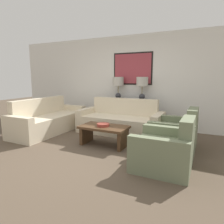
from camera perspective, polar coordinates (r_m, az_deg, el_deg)
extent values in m
plane|color=brown|center=(4.01, -6.80, -11.46)|extent=(20.00, 20.00, 0.00)
cube|color=silver|center=(5.99, 6.01, 8.58)|extent=(8.17, 0.10, 2.65)
cube|color=black|center=(5.94, 5.89, 12.19)|extent=(1.18, 0.01, 0.92)
cube|color=#9E3842|center=(5.93, 5.87, 12.19)|extent=(1.10, 0.02, 0.84)
cube|color=black|center=(5.84, 5.00, -0.51)|extent=(1.24, 0.35, 0.81)
cylinder|color=#333338|center=(5.92, 1.77, 3.74)|extent=(0.14, 0.14, 0.02)
sphere|color=#333338|center=(5.91, 1.77, 4.68)|extent=(0.17, 0.17, 0.17)
cylinder|color=#8C7A51|center=(5.90, 1.78, 6.53)|extent=(0.02, 0.02, 0.21)
cylinder|color=#B2ADA3|center=(5.89, 1.79, 8.77)|extent=(0.32, 0.32, 0.25)
cylinder|color=#333338|center=(5.67, 8.50, 3.36)|extent=(0.14, 0.14, 0.02)
sphere|color=#333338|center=(5.66, 8.53, 4.34)|extent=(0.17, 0.17, 0.17)
cylinder|color=#8C7A51|center=(5.64, 8.58, 6.27)|extent=(0.02, 0.02, 0.21)
cylinder|color=#B2ADA3|center=(5.63, 8.64, 8.62)|extent=(0.32, 0.32, 0.25)
cube|color=beige|center=(5.15, 1.77, -3.92)|extent=(1.83, 0.69, 0.45)
cube|color=beige|center=(5.50, 3.62, -0.70)|extent=(1.83, 0.18, 0.89)
cube|color=beige|center=(5.69, -7.15, -1.94)|extent=(0.18, 0.87, 0.60)
cube|color=beige|center=(4.91, 13.01, -4.00)|extent=(0.18, 0.87, 0.60)
cube|color=beige|center=(5.58, -16.59, -3.25)|extent=(0.69, 1.83, 0.45)
cube|color=beige|center=(5.84, -19.85, -0.65)|extent=(0.18, 1.83, 0.89)
cube|color=beige|center=(4.97, -25.25, -4.56)|extent=(0.87, 0.18, 0.60)
cube|color=beige|center=(6.38, -11.16, -0.75)|extent=(0.87, 0.18, 0.60)
cube|color=#4C331E|center=(4.29, -2.30, -4.35)|extent=(1.03, 0.58, 0.05)
cube|color=#4C331E|center=(4.56, -7.28, -6.32)|extent=(0.07, 0.46, 0.38)
cube|color=#4C331E|center=(4.16, 3.22, -7.86)|extent=(0.07, 0.46, 0.38)
cylinder|color=#93382D|center=(4.25, -2.55, -3.69)|extent=(0.27, 0.27, 0.06)
cube|color=#707A5B|center=(4.42, 15.92, -6.75)|extent=(0.71, 0.64, 0.44)
cube|color=#707A5B|center=(4.32, 21.88, -4.64)|extent=(0.18, 0.64, 0.85)
cube|color=#707A5B|center=(4.76, 17.86, -4.67)|extent=(0.89, 0.14, 0.60)
cube|color=#707A5B|center=(4.02, 16.26, -7.27)|extent=(0.89, 0.14, 0.60)
cube|color=#707A5B|center=(3.44, 12.76, -11.47)|extent=(0.71, 0.64, 0.44)
cube|color=#707A5B|center=(3.31, 20.51, -8.93)|extent=(0.18, 0.64, 0.85)
cube|color=#707A5B|center=(3.76, 15.54, -8.44)|extent=(0.89, 0.14, 0.60)
cube|color=#707A5B|center=(3.04, 12.79, -12.79)|extent=(0.89, 0.14, 0.60)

